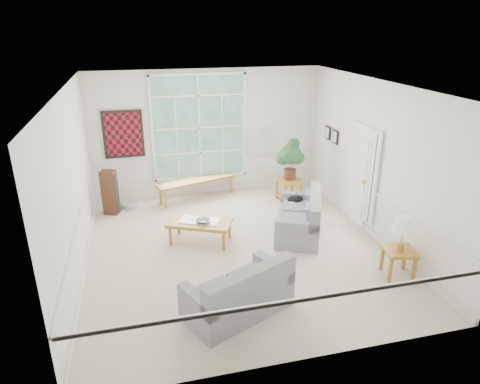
# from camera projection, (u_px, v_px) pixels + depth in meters

# --- Properties ---
(floor) EXTENTS (5.50, 6.00, 0.01)m
(floor) POSITION_uv_depth(u_px,v_px,m) (237.00, 248.00, 8.09)
(floor) COLOR beige
(floor) RESTS_ON ground
(ceiling) EXTENTS (5.50, 6.00, 0.02)m
(ceiling) POSITION_uv_depth(u_px,v_px,m) (237.00, 86.00, 6.98)
(ceiling) COLOR white
(ceiling) RESTS_ON ground
(wall_back) EXTENTS (5.50, 0.02, 3.00)m
(wall_back) POSITION_uv_depth(u_px,v_px,m) (208.00, 133.00, 10.23)
(wall_back) COLOR white
(wall_back) RESTS_ON ground
(wall_front) EXTENTS (5.50, 0.02, 3.00)m
(wall_front) POSITION_uv_depth(u_px,v_px,m) (300.00, 257.00, 4.83)
(wall_front) COLOR white
(wall_front) RESTS_ON ground
(wall_left) EXTENTS (0.02, 6.00, 3.00)m
(wall_left) POSITION_uv_depth(u_px,v_px,m) (72.00, 186.00, 6.91)
(wall_left) COLOR white
(wall_left) RESTS_ON ground
(wall_right) EXTENTS (0.02, 6.00, 3.00)m
(wall_right) POSITION_uv_depth(u_px,v_px,m) (377.00, 161.00, 8.15)
(wall_right) COLOR white
(wall_right) RESTS_ON ground
(window_back) EXTENTS (2.30, 0.08, 2.40)m
(window_back) POSITION_uv_depth(u_px,v_px,m) (199.00, 128.00, 10.10)
(window_back) COLOR white
(window_back) RESTS_ON wall_back
(entry_door) EXTENTS (0.08, 0.90, 2.10)m
(entry_door) POSITION_uv_depth(u_px,v_px,m) (357.00, 174.00, 8.85)
(entry_door) COLOR white
(entry_door) RESTS_ON floor
(door_sidelight) EXTENTS (0.08, 0.26, 1.90)m
(door_sidelight) POSITION_uv_depth(u_px,v_px,m) (374.00, 179.00, 8.25)
(door_sidelight) COLOR white
(door_sidelight) RESTS_ON wall_right
(wall_art) EXTENTS (0.90, 0.06, 1.10)m
(wall_art) POSITION_uv_depth(u_px,v_px,m) (123.00, 134.00, 9.71)
(wall_art) COLOR maroon
(wall_art) RESTS_ON wall_back
(wall_frame_near) EXTENTS (0.04, 0.26, 0.32)m
(wall_frame_near) POSITION_uv_depth(u_px,v_px,m) (335.00, 137.00, 9.70)
(wall_frame_near) COLOR black
(wall_frame_near) RESTS_ON wall_right
(wall_frame_far) EXTENTS (0.04, 0.26, 0.32)m
(wall_frame_far) POSITION_uv_depth(u_px,v_px,m) (327.00, 133.00, 10.06)
(wall_frame_far) COLOR black
(wall_frame_far) RESTS_ON wall_right
(loveseat_right) EXTENTS (1.38, 1.78, 0.86)m
(loveseat_right) POSITION_uv_depth(u_px,v_px,m) (298.00, 214.00, 8.48)
(loveseat_right) COLOR gray
(loveseat_right) RESTS_ON floor
(loveseat_front) EXTENTS (1.73, 1.36, 0.83)m
(loveseat_front) POSITION_uv_depth(u_px,v_px,m) (238.00, 287.00, 6.16)
(loveseat_front) COLOR gray
(loveseat_front) RESTS_ON floor
(coffee_table) EXTENTS (1.35, 1.09, 0.44)m
(coffee_table) POSITION_uv_depth(u_px,v_px,m) (200.00, 231.00, 8.24)
(coffee_table) COLOR #A66F24
(coffee_table) RESTS_ON floor
(pewter_bowl) EXTENTS (0.44, 0.44, 0.08)m
(pewter_bowl) POSITION_uv_depth(u_px,v_px,m) (203.00, 220.00, 8.08)
(pewter_bowl) COLOR #9A999E
(pewter_bowl) RESTS_ON coffee_table
(window_bench) EXTENTS (2.00, 0.97, 0.46)m
(window_bench) POSITION_uv_depth(u_px,v_px,m) (197.00, 189.00, 10.31)
(window_bench) COLOR #A66F24
(window_bench) RESTS_ON floor
(end_table) EXTENTS (0.60, 0.60, 0.52)m
(end_table) POSITION_uv_depth(u_px,v_px,m) (289.00, 190.00, 10.16)
(end_table) COLOR #A66F24
(end_table) RESTS_ON floor
(houseplant) EXTENTS (0.78, 0.78, 0.97)m
(houseplant) POSITION_uv_depth(u_px,v_px,m) (291.00, 159.00, 9.93)
(houseplant) COLOR #24522E
(houseplant) RESTS_ON end_table
(side_table) EXTENTS (0.58, 0.58, 0.50)m
(side_table) POSITION_uv_depth(u_px,v_px,m) (398.00, 262.00, 7.12)
(side_table) COLOR #A66F24
(side_table) RESTS_ON floor
(table_lamp) EXTENTS (0.50, 0.50, 0.63)m
(table_lamp) POSITION_uv_depth(u_px,v_px,m) (403.00, 234.00, 6.86)
(table_lamp) COLOR white
(table_lamp) RESTS_ON side_table
(pet_bed) EXTENTS (0.52, 0.52, 0.12)m
(pet_bed) POSITION_uv_depth(u_px,v_px,m) (130.00, 205.00, 9.83)
(pet_bed) COLOR gray
(pet_bed) RESTS_ON floor
(floor_speaker) EXTENTS (0.37, 0.33, 1.00)m
(floor_speaker) POSITION_uv_depth(u_px,v_px,m) (110.00, 192.00, 9.36)
(floor_speaker) COLOR #432314
(floor_speaker) RESTS_ON floor
(cat) EXTENTS (0.42, 0.41, 0.16)m
(cat) POSITION_uv_depth(u_px,v_px,m) (295.00, 199.00, 8.97)
(cat) COLOR black
(cat) RESTS_ON loveseat_right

